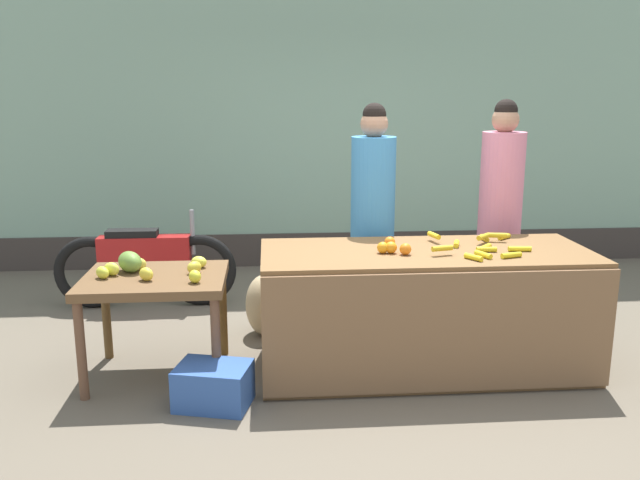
{
  "coord_description": "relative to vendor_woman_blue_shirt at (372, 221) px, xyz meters",
  "views": [
    {
      "loc": [
        -0.74,
        -4.23,
        1.89
      ],
      "look_at": [
        -0.39,
        0.15,
        0.89
      ],
      "focal_mm": 36.75,
      "sensor_mm": 36.0,
      "label": 1
    }
  ],
  "objects": [
    {
      "name": "ground_plane",
      "position": [
        -0.06,
        -0.7,
        -0.91
      ],
      "size": [
        24.0,
        24.0,
        0.0
      ],
      "primitive_type": "plane",
      "color": "#665B4C"
    },
    {
      "name": "market_wall_back",
      "position": [
        -0.06,
        2.23,
        0.84
      ],
      "size": [
        9.33,
        0.23,
        3.57
      ],
      "color": "#8CB299",
      "rests_on": "ground"
    },
    {
      "name": "fruit_stall_counter",
      "position": [
        0.26,
        -0.71,
        -0.49
      ],
      "size": [
        2.23,
        0.92,
        0.84
      ],
      "color": "brown",
      "rests_on": "ground"
    },
    {
      "name": "side_table_wooden",
      "position": [
        -1.56,
        -0.7,
        -0.3
      ],
      "size": [
        0.93,
        0.76,
        0.7
      ],
      "color": "brown",
      "rests_on": "ground"
    },
    {
      "name": "banana_bunch_pile",
      "position": [
        0.64,
        -0.69,
        -0.04
      ],
      "size": [
        0.71,
        0.69,
        0.07
      ],
      "color": "yellow",
      "rests_on": "fruit_stall_counter"
    },
    {
      "name": "orange_pile",
      "position": [
        0.02,
        -0.73,
        -0.03
      ],
      "size": [
        0.22,
        0.3,
        0.08
      ],
      "color": "orange",
      "rests_on": "fruit_stall_counter"
    },
    {
      "name": "mango_papaya_pile",
      "position": [
        -1.64,
        -0.64,
        -0.15
      ],
      "size": [
        0.73,
        0.49,
        0.14
      ],
      "color": "yellow",
      "rests_on": "side_table_wooden"
    },
    {
      "name": "vendor_woman_blue_shirt",
      "position": [
        0.0,
        0.0,
        0.0
      ],
      "size": [
        0.34,
        0.34,
        1.81
      ],
      "color": "#33333D",
      "rests_on": "ground"
    },
    {
      "name": "vendor_woman_pink_shirt",
      "position": [
        1.04,
        0.09,
        0.01
      ],
      "size": [
        0.34,
        0.34,
        1.83
      ],
      "color": "#33333D",
      "rests_on": "ground"
    },
    {
      "name": "parked_motorcycle",
      "position": [
        -1.9,
        0.8,
        -0.51
      ],
      "size": [
        1.6,
        0.18,
        0.88
      ],
      "color": "black",
      "rests_on": "ground"
    },
    {
      "name": "produce_crate",
      "position": [
        -1.16,
        -1.18,
        -0.78
      ],
      "size": [
        0.51,
        0.42,
        0.26
      ],
      "primitive_type": "cube",
      "rotation": [
        0.0,
        0.0,
        -0.25
      ],
      "color": "#3359A5",
      "rests_on": "ground"
    },
    {
      "name": "produce_sack",
      "position": [
        -0.85,
        0.01,
        -0.67
      ],
      "size": [
        0.33,
        0.38,
        0.49
      ],
      "primitive_type": "ellipsoid",
      "rotation": [
        0.0,
        0.0,
        1.65
      ],
      "color": "tan",
      "rests_on": "ground"
    }
  ]
}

